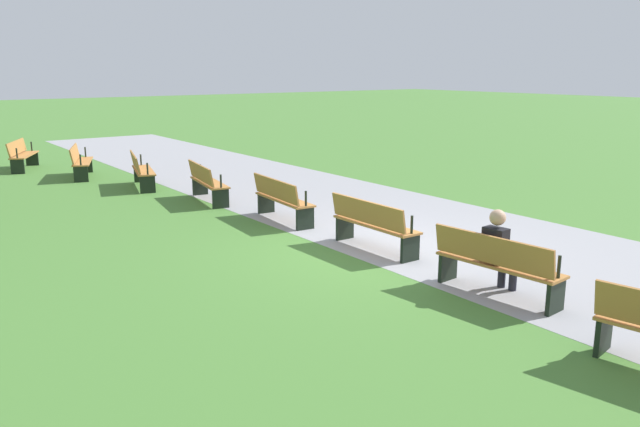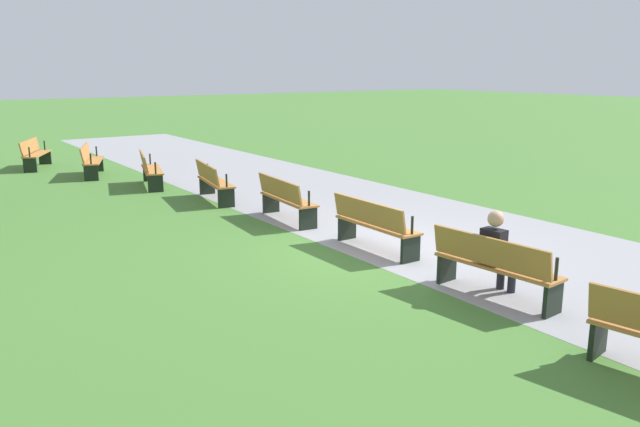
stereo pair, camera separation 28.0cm
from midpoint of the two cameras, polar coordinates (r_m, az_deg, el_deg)
The scene contains 10 objects.
ground_plane at distance 10.84m, azimuth 5.88°, elevation -3.33°, with size 120.00×120.00×0.00m, color #477A33.
path_paving at distance 12.04m, azimuth 12.42°, elevation -1.89°, with size 41.45×4.74×0.01m, color #939399.
bench_0 at distance 21.38m, azimuth -24.12°, elevation 5.02°, with size 1.84×1.20×0.89m.
bench_1 at distance 19.20m, azimuth -19.68°, elevation 4.61°, with size 1.86×1.07×0.89m.
bench_2 at distance 17.02m, azimuth -14.76°, elevation 3.95°, with size 1.87×0.93×0.89m.
bench_3 at distance 14.86m, azimuth -9.15°, elevation 2.93°, with size 1.86×0.78×0.89m.
bench_4 at distance 12.72m, azimuth -2.53°, elevation 1.39°, with size 1.84×0.63×0.89m.
bench_5 at distance 10.67m, azimuth 5.66°, elevation -0.94°, with size 1.81×0.47×0.89m.
bench_6 at distance 8.79m, azimuth 16.39°, elevation -4.51°, with size 1.84×0.63×0.89m.
person_seated at distance 8.89m, azimuth 16.63°, elevation -3.23°, with size 0.35×0.54×1.20m.
Camera 2 is at (7.98, -6.66, 3.05)m, focal length 35.28 mm.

